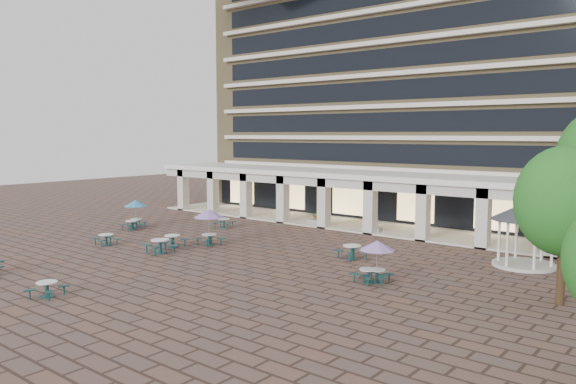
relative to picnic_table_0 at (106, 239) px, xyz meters
The scene contains 18 objects.
ground 9.76m from the picnic_table_0, 14.46° to the left, with size 120.00×120.00×0.00m, color brown.
apartment_building 31.87m from the picnic_table_0, 71.30° to the left, with size 40.00×15.50×25.20m.
retail_arcade 19.82m from the picnic_table_0, 61.28° to the left, with size 42.00×6.60×4.40m.
picnic_table_0 is the anchor object (origin of this frame).
picnic_table_2 12.05m from the picnic_table_0, 45.29° to the right, with size 1.92×1.92×0.70m.
picnic_table_4 7.44m from the picnic_table_0, 128.57° to the left, with size 1.87×1.87×2.16m.
picnic_table_5 4.90m from the picnic_table_0, ahead, with size 2.22×2.22×0.86m.
picnic_table_6 7.11m from the picnic_table_0, 39.06° to the left, with size 2.09×2.09×2.41m.
picnic_table_8 6.02m from the picnic_table_0, 128.62° to the left, with size 1.61×1.61×0.72m.
picnic_table_9 4.60m from the picnic_table_0, 32.21° to the left, with size 1.88×1.88×0.78m.
picnic_table_10 18.83m from the picnic_table_0, ahead, with size 1.84×1.84×0.69m.
picnic_table_11 19.22m from the picnic_table_0, ahead, with size 1.83×1.83×2.11m.
picnic_table_12 9.97m from the picnic_table_0, 83.72° to the left, with size 1.96×1.96×0.72m.
picnic_table_13 16.56m from the picnic_table_0, 24.66° to the left, with size 2.20×2.20×0.81m.
gazebo 26.32m from the picnic_table_0, 25.76° to the left, with size 3.87×3.87×3.60m.
tree_east_a 27.75m from the picnic_table_0, 10.59° to the left, with size 4.17×4.17×6.95m.
planter_left 16.54m from the picnic_table_0, 67.99° to the left, with size 1.50×0.66×1.21m.
planter_right 19.12m from the picnic_table_0, 53.34° to the left, with size 1.50×0.76×1.21m.
Camera 1 is at (23.40, -23.46, 7.43)m, focal length 35.00 mm.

